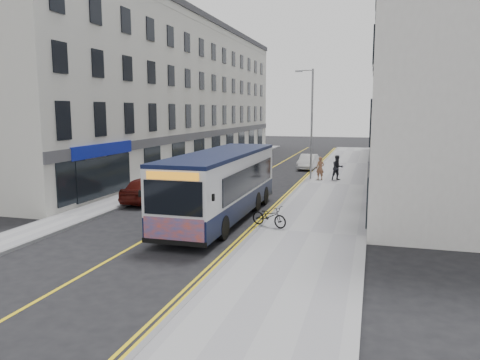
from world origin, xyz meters
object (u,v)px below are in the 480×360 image
Objects in this scene: streetlamp at (311,120)px; pedestrian_near at (320,168)px; bicycle at (269,216)px; pedestrian_far at (337,168)px; car_white at (308,162)px; city_bus at (221,183)px; car_maroon at (149,189)px.

streetlamp is 4.85× the size of pedestrian_near.
bicycle is 1.06× the size of pedestrian_near.
pedestrian_far is 0.46× the size of car_white.
car_maroon is at bearing 150.71° from city_bus.
pedestrian_near is 0.43× the size of car_white.
car_maroon is at bearing -161.70° from pedestrian_far.
city_bus is (-2.30, -13.65, -2.64)m from streetlamp.
car_maroon is at bearing -114.37° from pedestrian_near.
pedestrian_far reaches higher than car_white.
streetlamp is 15.26m from bicycle.
pedestrian_far reaches higher than car_maroon.
bicycle is 8.80m from car_maroon.
bicycle is at bearing 151.91° from car_maroon.
city_bus is 20.12m from car_white.
car_maroon is at bearing 84.93° from bicycle.
car_maroon is (-7.57, -10.69, -3.65)m from streetlamp.
city_bus is at bearing -136.98° from pedestrian_far.
pedestrian_near is (0.81, -0.36, -3.44)m from streetlamp.
car_maroon is at bearing -108.88° from car_white.
pedestrian_far reaches higher than pedestrian_near.
city_bus is 13.67m from pedestrian_near.
car_maroon reaches higher than car_white.
pedestrian_far is at bearing 15.47° from bicycle.
pedestrian_near is 7.00m from car_white.
streetlamp is at bearing 170.68° from pedestrian_near.
car_white is (-3.00, 6.69, -0.38)m from pedestrian_far.
bicycle is 0.45× the size of car_white.
streetlamp is 14.09m from city_bus.
bicycle is 21.21m from car_white.
pedestrian_far is at bearing -63.64° from car_white.
car_white is at bearing 25.79° from bicycle.
pedestrian_near is at bearing 154.38° from pedestrian_far.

